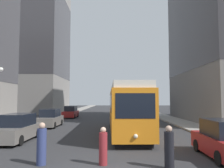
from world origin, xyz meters
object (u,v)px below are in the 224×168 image
at_px(transit_bus, 137,104).
at_px(parked_car_left_mid, 50,119).
at_px(streetcar, 126,108).
at_px(parked_car_left_far, 71,112).
at_px(pedestrian_crossing_near, 41,145).
at_px(pedestrian_on_sidewalk, 169,149).
at_px(pedestrian_crossing_far, 103,147).
at_px(parked_car_left_near, 17,128).

bearing_deg(transit_bus, parked_car_left_mid, -125.08).
distance_m(streetcar, transit_bus, 20.03).
bearing_deg(parked_car_left_far, pedestrian_crossing_near, -80.32).
bearing_deg(parked_car_left_mid, pedestrian_on_sidewalk, -57.36).
height_order(parked_car_left_far, pedestrian_on_sidewalk, parked_car_left_far).
bearing_deg(parked_car_left_far, pedestrian_crossing_far, -74.43).
bearing_deg(streetcar, parked_car_left_near, -155.18).
relative_size(streetcar, parked_car_left_mid, 2.96).
bearing_deg(pedestrian_crossing_near, parked_car_left_mid, -170.61).
bearing_deg(transit_bus, pedestrian_on_sidewalk, -94.43).
height_order(pedestrian_crossing_far, pedestrian_on_sidewalk, pedestrian_on_sidewalk).
height_order(pedestrian_crossing_near, pedestrian_on_sidewalk, pedestrian_crossing_near).
bearing_deg(parked_car_left_mid, transit_bus, 55.87).
bearing_deg(pedestrian_crossing_far, pedestrian_crossing_near, -93.51).
relative_size(transit_bus, parked_car_left_mid, 2.69).
xyz_separation_m(parked_car_left_mid, parked_car_left_far, (0.00, 11.43, -0.00)).
bearing_deg(transit_bus, parked_car_left_near, -115.09).
height_order(parked_car_left_near, pedestrian_on_sidewalk, parked_car_left_near).
height_order(transit_bus, parked_car_left_near, transit_bus).
distance_m(streetcar, pedestrian_on_sidewalk, 9.78).
height_order(pedestrian_crossing_near, pedestrian_crossing_far, pedestrian_crossing_near).
bearing_deg(streetcar, transit_bus, 79.88).
distance_m(parked_car_left_far, pedestrian_crossing_near, 24.99).
distance_m(streetcar, pedestrian_crossing_near, 10.11).
bearing_deg(parked_car_left_mid, parked_car_left_far, 90.49).
height_order(parked_car_left_mid, pedestrian_crossing_near, parked_car_left_mid).
relative_size(parked_car_left_near, pedestrian_crossing_far, 2.94).
distance_m(transit_bus, pedestrian_on_sidewalk, 29.49).
bearing_deg(pedestrian_on_sidewalk, pedestrian_crossing_near, -112.61).
height_order(streetcar, transit_bus, streetcar).
bearing_deg(pedestrian_crossing_far, parked_car_left_near, -135.80).
relative_size(parked_car_left_near, parked_car_left_far, 1.09).
bearing_deg(parked_car_left_far, parked_car_left_mid, -88.07).
bearing_deg(pedestrian_on_sidewalk, parked_car_left_near, -141.54).
height_order(streetcar, pedestrian_crossing_near, streetcar).
distance_m(parked_car_left_mid, parked_car_left_far, 11.43).
distance_m(transit_bus, parked_car_left_mid, 18.94).
distance_m(transit_bus, parked_car_left_far, 11.56).
relative_size(parked_car_left_far, pedestrian_crossing_near, 2.40).
distance_m(parked_car_left_far, pedestrian_crossing_far, 25.47).
bearing_deg(parked_car_left_far, transit_bus, 22.94).
xyz_separation_m(parked_car_left_near, pedestrian_crossing_near, (3.37, -5.46, -0.01)).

